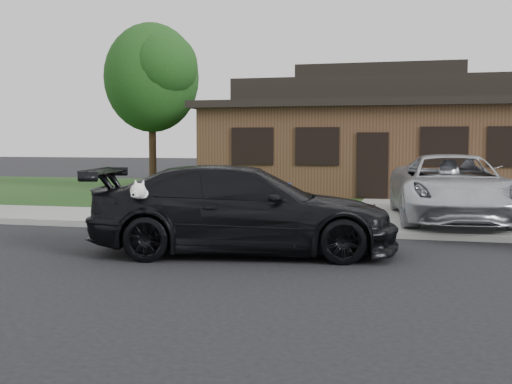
# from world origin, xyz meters

# --- Properties ---
(ground) EXTENTS (120.00, 120.00, 0.00)m
(ground) POSITION_xyz_m (0.00, 0.00, 0.00)
(ground) COLOR black
(ground) RESTS_ON ground
(sidewalk) EXTENTS (60.00, 3.00, 0.12)m
(sidewalk) POSITION_xyz_m (0.00, 5.00, 0.06)
(sidewalk) COLOR gray
(sidewalk) RESTS_ON ground
(curb) EXTENTS (60.00, 0.12, 0.12)m
(curb) POSITION_xyz_m (0.00, 3.50, 0.06)
(curb) COLOR gray
(curb) RESTS_ON ground
(lawn) EXTENTS (60.00, 13.00, 0.13)m
(lawn) POSITION_xyz_m (0.00, 13.00, 0.07)
(lawn) COLOR #193814
(lawn) RESTS_ON ground
(driveway) EXTENTS (4.50, 13.00, 0.14)m
(driveway) POSITION_xyz_m (6.00, 10.00, 0.07)
(driveway) COLOR gray
(driveway) RESTS_ON ground
(sedan) EXTENTS (5.74, 3.15, 1.58)m
(sedan) POSITION_xyz_m (2.44, 1.03, 0.79)
(sedan) COLOR black
(sedan) RESTS_ON ground
(minivan) EXTENTS (3.14, 5.82, 1.55)m
(minivan) POSITION_xyz_m (6.21, 5.84, 0.92)
(minivan) COLOR silver
(minivan) RESTS_ON driveway
(recycling_bin) EXTENTS (0.66, 0.66, 0.93)m
(recycling_bin) POSITION_xyz_m (2.40, 4.18, 0.59)
(recycling_bin) COLOR #0D4D97
(recycling_bin) RESTS_ON sidewalk
(house) EXTENTS (12.60, 8.60, 4.65)m
(house) POSITION_xyz_m (4.00, 15.00, 2.13)
(house) COLOR #422B1C
(house) RESTS_ON ground
(tree_0) EXTENTS (3.78, 3.60, 6.34)m
(tree_0) POSITION_xyz_m (-4.34, 12.88, 4.48)
(tree_0) COLOR #332114
(tree_0) RESTS_ON ground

